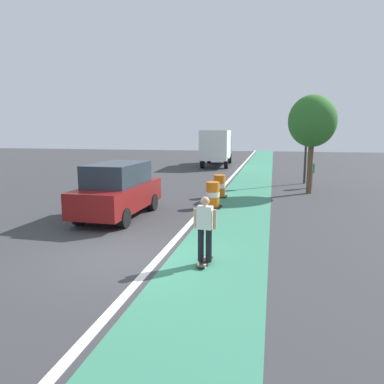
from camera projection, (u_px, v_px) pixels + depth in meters
ground_plane at (125, 257)px, 9.58m from camera, size 100.00×100.00×0.00m
bike_lane_strip at (249, 189)px, 20.64m from camera, size 2.50×80.00×0.01m
lane_divider_stripe at (222, 188)px, 20.95m from camera, size 0.20×80.00×0.01m
skateboarder_on_lane at (205, 228)px, 8.90m from camera, size 0.57×0.82×1.69m
parked_suv_nearest at (118, 190)px, 13.82m from camera, size 1.99×4.64×2.04m
traffic_barrel_front at (213, 195)px, 15.64m from camera, size 0.73×0.73×1.09m
traffic_barrel_mid at (219, 186)px, 18.07m from camera, size 0.73×0.73×1.09m
delivery_truck_down_block at (217, 146)px, 33.61m from camera, size 2.71×7.71×3.23m
traffic_light_corner at (307, 126)px, 22.16m from camera, size 0.41×0.32×5.10m
pedestrian_crossing at (311, 173)px, 20.83m from camera, size 0.34×0.20×1.61m
street_tree_sidewalk at (312, 122)px, 18.60m from camera, size 2.40×2.40×5.00m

